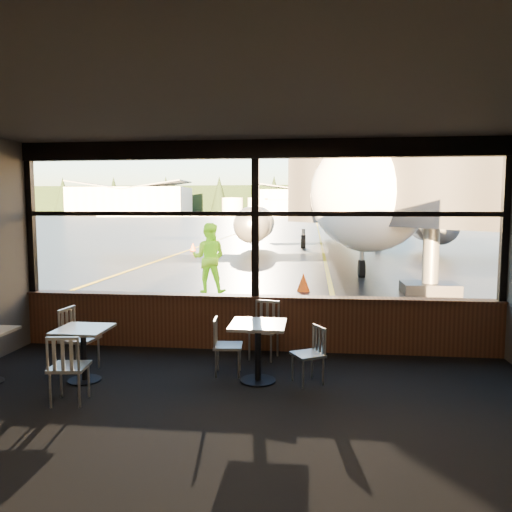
% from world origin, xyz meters
% --- Properties ---
extents(ground_plane, '(520.00, 520.00, 0.00)m').
position_xyz_m(ground_plane, '(0.00, 120.00, 0.00)').
color(ground_plane, black).
rests_on(ground_plane, ground).
extents(carpet_floor, '(8.00, 6.00, 0.01)m').
position_xyz_m(carpet_floor, '(0.00, -3.00, 0.01)').
color(carpet_floor, black).
rests_on(carpet_floor, ground).
extents(ceiling, '(8.00, 6.00, 0.04)m').
position_xyz_m(ceiling, '(0.00, -3.00, 3.50)').
color(ceiling, '#38332D').
rests_on(ceiling, ground).
extents(wall_back, '(8.00, 0.04, 3.50)m').
position_xyz_m(wall_back, '(0.00, -6.00, 1.75)').
color(wall_back, '#4F483F').
rests_on(wall_back, ground).
extents(window_sill, '(8.00, 0.28, 0.90)m').
position_xyz_m(window_sill, '(0.00, 0.00, 0.45)').
color(window_sill, '#5C2F1B').
rests_on(window_sill, ground).
extents(window_header, '(8.00, 0.18, 0.30)m').
position_xyz_m(window_header, '(0.00, 0.00, 3.35)').
color(window_header, black).
rests_on(window_header, ground).
extents(mullion_left, '(0.12, 0.12, 2.60)m').
position_xyz_m(mullion_left, '(-3.95, 0.00, 2.20)').
color(mullion_left, black).
rests_on(mullion_left, ground).
extents(mullion_centre, '(0.12, 0.12, 2.60)m').
position_xyz_m(mullion_centre, '(0.00, 0.00, 2.20)').
color(mullion_centre, black).
rests_on(mullion_centre, ground).
extents(mullion_right, '(0.12, 0.12, 2.60)m').
position_xyz_m(mullion_right, '(3.95, 0.00, 2.20)').
color(mullion_right, black).
rests_on(mullion_right, ground).
extents(window_transom, '(8.00, 0.10, 0.08)m').
position_xyz_m(window_transom, '(0.00, 0.00, 2.30)').
color(window_transom, black).
rests_on(window_transom, ground).
extents(airliner, '(28.51, 34.12, 10.37)m').
position_xyz_m(airliner, '(2.56, 20.52, 5.18)').
color(airliner, white).
rests_on(airliner, ground_plane).
extents(jet_bridge, '(9.01, 11.02, 4.81)m').
position_xyz_m(jet_bridge, '(3.60, 5.50, 2.40)').
color(jet_bridge, '#27282A').
rests_on(jet_bridge, ground_plane).
extents(cafe_table_near, '(0.75, 0.75, 0.83)m').
position_xyz_m(cafe_table_near, '(0.22, -1.56, 0.41)').
color(cafe_table_near, '#9A948E').
rests_on(cafe_table_near, carpet_floor).
extents(cafe_table_mid, '(0.69, 0.69, 0.76)m').
position_xyz_m(cafe_table_mid, '(-2.18, -1.81, 0.38)').
color(cafe_table_mid, '#A09A93').
rests_on(cafe_table_mid, carpet_floor).
extents(chair_near_e, '(0.59, 0.59, 0.80)m').
position_xyz_m(chair_near_e, '(0.90, -1.55, 0.40)').
color(chair_near_e, '#B5B1A4').
rests_on(chair_near_e, carpet_floor).
extents(chair_near_w, '(0.50, 0.50, 0.84)m').
position_xyz_m(chair_near_w, '(-0.24, -1.32, 0.42)').
color(chair_near_w, '#AAA69A').
rests_on(chair_near_w, carpet_floor).
extents(chair_near_n, '(0.60, 0.60, 0.92)m').
position_xyz_m(chair_near_n, '(0.19, -0.50, 0.46)').
color(chair_near_n, '#B3ADA1').
rests_on(chair_near_n, carpet_floor).
extents(chair_mid_s, '(0.55, 0.55, 0.90)m').
position_xyz_m(chair_mid_s, '(-2.00, -2.57, 0.45)').
color(chair_mid_s, '#BCB6A9').
rests_on(chair_mid_s, carpet_floor).
extents(chair_mid_w, '(0.57, 0.57, 0.95)m').
position_xyz_m(chair_mid_w, '(-2.42, -1.41, 0.48)').
color(chair_mid_w, '#B8B2A6').
rests_on(chair_mid_w, carpet_floor).
extents(ground_crew, '(0.96, 0.75, 1.97)m').
position_xyz_m(ground_crew, '(-1.95, 5.50, 0.99)').
color(ground_crew, '#BFF219').
rests_on(ground_crew, ground_plane).
extents(cone_nose, '(0.38, 0.38, 0.53)m').
position_xyz_m(cone_nose, '(0.69, 6.02, 0.26)').
color(cone_nose, '#E36007').
rests_on(cone_nose, ground_plane).
extents(cone_wing, '(0.32, 0.32, 0.44)m').
position_xyz_m(cone_wing, '(-5.68, 18.85, 0.22)').
color(cone_wing, orange).
rests_on(cone_wing, ground_plane).
extents(hangar_left, '(45.00, 18.00, 11.00)m').
position_xyz_m(hangar_left, '(-70.00, 180.00, 5.50)').
color(hangar_left, silver).
rests_on(hangar_left, ground_plane).
extents(hangar_mid, '(38.00, 15.00, 10.00)m').
position_xyz_m(hangar_mid, '(0.00, 185.00, 5.00)').
color(hangar_mid, silver).
rests_on(hangar_mid, ground_plane).
extents(hangar_right, '(50.00, 20.00, 12.00)m').
position_xyz_m(hangar_right, '(60.00, 178.00, 6.00)').
color(hangar_right, silver).
rests_on(hangar_right, ground_plane).
extents(fuel_tank_a, '(8.00, 8.00, 6.00)m').
position_xyz_m(fuel_tank_a, '(-30.00, 182.00, 3.00)').
color(fuel_tank_a, silver).
rests_on(fuel_tank_a, ground_plane).
extents(fuel_tank_b, '(8.00, 8.00, 6.00)m').
position_xyz_m(fuel_tank_b, '(-20.00, 182.00, 3.00)').
color(fuel_tank_b, silver).
rests_on(fuel_tank_b, ground_plane).
extents(fuel_tank_c, '(8.00, 8.00, 6.00)m').
position_xyz_m(fuel_tank_c, '(-10.00, 182.00, 3.00)').
color(fuel_tank_c, silver).
rests_on(fuel_tank_c, ground_plane).
extents(treeline, '(360.00, 3.00, 12.00)m').
position_xyz_m(treeline, '(0.00, 210.00, 6.00)').
color(treeline, black).
rests_on(treeline, ground_plane).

